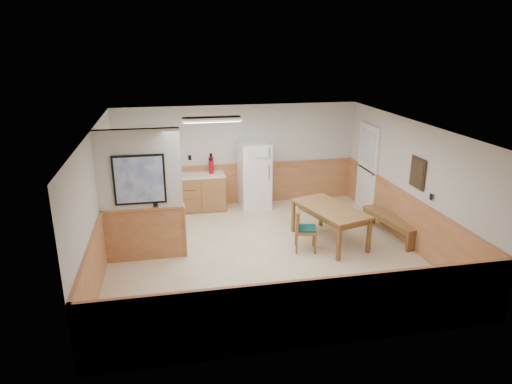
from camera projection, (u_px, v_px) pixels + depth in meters
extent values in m
plane|color=beige|center=(263.00, 253.00, 8.97)|extent=(6.00, 6.00, 0.00)
cube|color=white|center=(264.00, 126.00, 8.18)|extent=(6.00, 6.00, 0.02)
cube|color=silver|center=(238.00, 155.00, 11.37)|extent=(6.00, 0.02, 2.50)
cube|color=silver|center=(410.00, 183.00, 9.13)|extent=(0.02, 6.00, 2.50)
cube|color=silver|center=(97.00, 203.00, 8.02)|extent=(0.02, 6.00, 2.50)
cube|color=#C88050|center=(239.00, 184.00, 11.59)|extent=(6.00, 0.04, 1.00)
cube|color=#C88050|center=(405.00, 218.00, 9.36)|extent=(0.04, 6.00, 1.00)
cube|color=#C88050|center=(103.00, 242.00, 8.26)|extent=(0.04, 6.00, 1.00)
cube|color=silver|center=(139.00, 170.00, 8.19)|extent=(1.50, 0.15, 1.50)
cube|color=#C88050|center=(144.00, 234.00, 8.58)|extent=(1.50, 0.17, 1.00)
cube|color=black|center=(139.00, 180.00, 8.15)|extent=(0.92, 0.03, 0.92)
cube|color=white|center=(139.00, 180.00, 8.13)|extent=(0.84, 0.01, 0.84)
cube|color=#9F6538|center=(196.00, 193.00, 11.13)|extent=(1.40, 0.60, 0.86)
cube|color=#9F6538|center=(134.00, 197.00, 10.85)|extent=(0.06, 0.60, 0.86)
cube|color=#9F6538|center=(166.00, 195.00, 10.99)|extent=(0.06, 0.60, 0.86)
cube|color=beige|center=(179.00, 176.00, 10.91)|extent=(2.20, 0.60, 0.04)
cube|color=beige|center=(178.00, 170.00, 11.17)|extent=(2.20, 0.02, 0.10)
cube|color=white|center=(367.00, 169.00, 10.97)|extent=(0.05, 1.02, 2.15)
cube|color=white|center=(367.00, 169.00, 10.96)|extent=(0.04, 0.90, 2.05)
cube|color=silver|center=(368.00, 148.00, 10.79)|extent=(0.02, 0.76, 0.80)
cube|color=white|center=(151.00, 147.00, 10.87)|extent=(0.80, 0.03, 1.00)
cube|color=silver|center=(151.00, 147.00, 10.85)|extent=(0.70, 0.01, 0.90)
cube|color=#372316|center=(418.00, 173.00, 8.75)|extent=(0.03, 0.50, 0.60)
cube|color=black|center=(417.00, 173.00, 8.75)|extent=(0.01, 0.42, 0.52)
cube|color=white|center=(212.00, 119.00, 9.26)|extent=(1.20, 0.30, 0.08)
cube|color=white|center=(212.00, 121.00, 9.28)|extent=(1.15, 0.25, 0.01)
cube|color=white|center=(254.00, 175.00, 11.23)|extent=(0.76, 0.74, 1.63)
cube|color=silver|center=(269.00, 152.00, 10.73)|extent=(0.03, 0.02, 0.21)
cube|color=silver|center=(269.00, 172.00, 10.89)|extent=(0.03, 0.02, 0.38)
cube|color=#955D36|center=(330.00, 209.00, 9.24)|extent=(1.30, 1.87, 0.05)
cube|color=#955D36|center=(330.00, 212.00, 9.26)|extent=(1.17, 1.74, 0.10)
cube|color=#955D36|center=(339.00, 244.00, 8.54)|extent=(0.09, 0.09, 0.70)
cube|color=#955D36|center=(294.00, 217.00, 9.85)|extent=(0.09, 0.09, 0.70)
cube|color=#955D36|center=(369.00, 236.00, 8.86)|extent=(0.09, 0.09, 0.70)
cube|color=#955D36|center=(321.00, 211.00, 10.18)|extent=(0.09, 0.09, 0.70)
cube|color=#955D36|center=(391.00, 218.00, 9.58)|extent=(0.63, 1.62, 0.05)
cube|color=#955D36|center=(407.00, 242.00, 8.96)|extent=(0.33, 0.12, 0.40)
cube|color=#955D36|center=(375.00, 215.00, 10.34)|extent=(0.33, 0.12, 0.40)
cube|color=#955D36|center=(306.00, 230.00, 8.96)|extent=(0.50, 0.50, 0.06)
cube|color=#0D4438|center=(306.00, 228.00, 8.95)|extent=(0.46, 0.46, 0.03)
cube|color=#955D36|center=(297.00, 219.00, 8.90)|extent=(0.15, 0.42, 0.40)
cube|color=#0D4438|center=(288.00, 219.00, 8.90)|extent=(0.10, 0.35, 0.34)
cube|color=#955D36|center=(297.00, 244.00, 8.87)|extent=(0.05, 0.05, 0.39)
cube|color=#955D36|center=(296.00, 237.00, 9.21)|extent=(0.05, 0.05, 0.39)
cube|color=#955D36|center=(315.00, 245.00, 8.86)|extent=(0.05, 0.05, 0.39)
cube|color=#955D36|center=(314.00, 237.00, 9.20)|extent=(0.05, 0.05, 0.39)
cylinder|color=#A90916|center=(211.00, 165.00, 11.02)|extent=(0.14, 0.14, 0.41)
cylinder|color=black|center=(211.00, 155.00, 10.94)|extent=(0.07, 0.07, 0.09)
cylinder|color=#188737|center=(149.00, 172.00, 10.75)|extent=(0.07, 0.07, 0.23)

